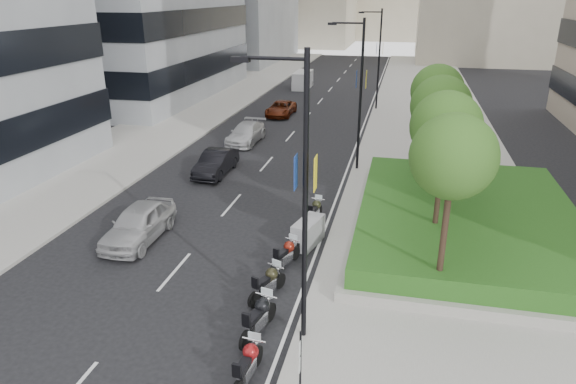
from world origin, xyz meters
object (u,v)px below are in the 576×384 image
(motorcycle_3, at_px, (268,283))
(motorcycle_6, at_px, (315,211))
(lamp_post_2, at_px, (378,55))
(delivery_van, at_px, (302,81))
(lamp_post_0, at_px, (300,190))
(car_b, at_px, (216,163))
(motorcycle_1, at_px, (248,364))
(lamp_post_1, at_px, (358,88))
(parking_sign, at_px, (300,366))
(motorcycle_2, at_px, (259,317))
(car_c, at_px, (246,133))
(motorcycle_4, at_px, (286,254))
(motorcycle_5, at_px, (308,233))
(car_a, at_px, (139,223))
(car_d, at_px, (281,109))

(motorcycle_3, distance_m, motorcycle_6, 6.90)
(lamp_post_2, bearing_deg, delivery_van, 131.98)
(lamp_post_0, height_order, car_b, lamp_post_0)
(motorcycle_6, distance_m, delivery_van, 36.74)
(motorcycle_1, bearing_deg, motorcycle_3, 12.92)
(lamp_post_1, distance_m, parking_sign, 20.33)
(lamp_post_2, bearing_deg, car_b, -111.49)
(motorcycle_2, bearing_deg, car_c, 30.55)
(motorcycle_1, xyz_separation_m, motorcycle_6, (-0.06, 11.19, -0.04))
(car_b, bearing_deg, parking_sign, -62.87)
(motorcycle_2, height_order, motorcycle_4, motorcycle_2)
(motorcycle_4, bearing_deg, car_b, 52.88)
(lamp_post_0, height_order, car_c, lamp_post_0)
(car_b, bearing_deg, delivery_van, 91.89)
(motorcycle_1, height_order, car_c, car_c)
(lamp_post_1, relative_size, car_b, 2.06)
(lamp_post_2, bearing_deg, lamp_post_1, -90.00)
(motorcycle_1, bearing_deg, lamp_post_1, 2.47)
(parking_sign, bearing_deg, motorcycle_4, 105.76)
(car_c, bearing_deg, motorcycle_6, -58.27)
(motorcycle_5, distance_m, car_c, 16.87)
(motorcycle_6, bearing_deg, car_a, 125.70)
(motorcycle_2, bearing_deg, car_b, 37.49)
(parking_sign, distance_m, motorcycle_4, 7.69)
(motorcycle_3, distance_m, car_d, 29.39)
(car_b, bearing_deg, motorcycle_1, -66.46)
(parking_sign, distance_m, motorcycle_5, 9.61)
(delivery_van, bearing_deg, lamp_post_0, -79.72)
(parking_sign, xyz_separation_m, car_b, (-8.76, 17.42, -0.73))
(car_c, distance_m, car_d, 9.21)
(car_a, bearing_deg, car_b, 87.98)
(motorcycle_1, bearing_deg, motorcycle_4, 9.09)
(motorcycle_1, relative_size, motorcycle_2, 0.94)
(motorcycle_3, height_order, car_d, car_d)
(car_d, bearing_deg, lamp_post_2, 28.28)
(motorcycle_3, bearing_deg, motorcycle_2, -150.66)
(motorcycle_6, xyz_separation_m, car_d, (-6.95, 21.80, 0.10))
(lamp_post_2, xyz_separation_m, car_a, (-8.31, -29.74, -4.27))
(lamp_post_0, relative_size, motorcycle_1, 4.18)
(motorcycle_6, height_order, car_a, car_a)
(lamp_post_1, bearing_deg, car_a, -125.31)
(lamp_post_2, bearing_deg, car_a, -105.62)
(car_d, bearing_deg, lamp_post_1, -59.45)
(lamp_post_0, relative_size, car_a, 1.92)
(lamp_post_2, distance_m, motorcycle_3, 33.26)
(motorcycle_6, relative_size, car_b, 0.46)
(motorcycle_2, bearing_deg, motorcycle_5, 9.06)
(motorcycle_3, relative_size, car_c, 0.42)
(motorcycle_4, height_order, delivery_van, delivery_van)
(motorcycle_3, bearing_deg, car_b, 50.01)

